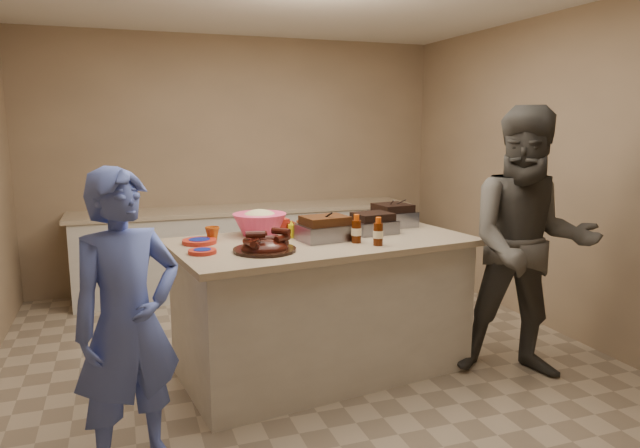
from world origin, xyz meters
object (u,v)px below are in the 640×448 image
object	(u,v)px
island	(322,369)
bbq_bottle_b	(356,243)
bbq_bottle_a	(378,245)
mustard_bottle	(291,238)
coleslaw_bowl	(260,235)
roasting_pan	(392,226)
plastic_cup	(213,240)
guest_gray	(520,373)
rib_platter	(265,251)

from	to	relation	value
island	bbq_bottle_b	world-z (taller)	bbq_bottle_b
bbq_bottle_a	bbq_bottle_b	bearing A→B (deg)	128.97
bbq_bottle_a	mustard_bottle	xyz separation A→B (m)	(-0.48, 0.43, 0.00)
coleslaw_bowl	bbq_bottle_b	xyz separation A→B (m)	(0.56, -0.49, 0.00)
coleslaw_bowl	mustard_bottle	world-z (taller)	coleslaw_bowl
roasting_pan	plastic_cup	distance (m)	1.44
mustard_bottle	plastic_cup	size ratio (longest dim) A/B	1.25
island	mustard_bottle	bearing A→B (deg)	142.17
plastic_cup	guest_gray	distance (m)	2.41
plastic_cup	coleslaw_bowl	bearing A→B (deg)	12.63
rib_platter	bbq_bottle_b	xyz separation A→B (m)	(0.66, 0.05, 0.00)
coleslaw_bowl	mustard_bottle	bearing A→B (deg)	-46.13
island	bbq_bottle_a	world-z (taller)	bbq_bottle_a
bbq_bottle_b	guest_gray	bearing A→B (deg)	-17.03
bbq_bottle_a	bbq_bottle_b	xyz separation A→B (m)	(-0.10, 0.13, -0.00)
rib_platter	mustard_bottle	size ratio (longest dim) A/B	3.16
coleslaw_bowl	plastic_cup	distance (m)	0.37
roasting_pan	bbq_bottle_b	world-z (taller)	bbq_bottle_b
mustard_bottle	bbq_bottle_b	bearing A→B (deg)	-39.06
rib_platter	plastic_cup	world-z (taller)	rib_platter
roasting_pan	mustard_bottle	world-z (taller)	mustard_bottle
plastic_cup	roasting_pan	bearing A→B (deg)	3.43
rib_platter	coleslaw_bowl	size ratio (longest dim) A/B	1.03
roasting_pan	mustard_bottle	size ratio (longest dim) A/B	2.36
bbq_bottle_a	mustard_bottle	world-z (taller)	bbq_bottle_a
roasting_pan	plastic_cup	size ratio (longest dim) A/B	2.97
plastic_cup	bbq_bottle_b	bearing A→B (deg)	-24.34
bbq_bottle_b	bbq_bottle_a	bearing A→B (deg)	-51.03
roasting_pan	bbq_bottle_b	bearing A→B (deg)	-142.82
island	roasting_pan	bearing A→B (deg)	15.97
bbq_bottle_a	plastic_cup	bearing A→B (deg)	151.99
roasting_pan	bbq_bottle_b	distance (m)	0.72
roasting_pan	bbq_bottle_a	bearing A→B (deg)	-130.29
bbq_bottle_b	mustard_bottle	world-z (taller)	bbq_bottle_b
bbq_bottle_a	mustard_bottle	size ratio (longest dim) A/B	1.49
rib_platter	mustard_bottle	distance (m)	0.45
bbq_bottle_b	mustard_bottle	bearing A→B (deg)	140.94
coleslaw_bowl	plastic_cup	bearing A→B (deg)	-167.37
bbq_bottle_b	guest_gray	distance (m)	1.55
coleslaw_bowl	mustard_bottle	size ratio (longest dim) A/B	3.07
mustard_bottle	guest_gray	size ratio (longest dim) A/B	0.07
bbq_bottle_b	mustard_bottle	size ratio (longest dim) A/B	1.53
bbq_bottle_b	plastic_cup	distance (m)	1.00
bbq_bottle_b	roasting_pan	bearing A→B (deg)	43.63
bbq_bottle_a	guest_gray	size ratio (longest dim) A/B	0.10
mustard_bottle	plastic_cup	distance (m)	0.55
bbq_bottle_a	guest_gray	bearing A→B (deg)	-12.10
bbq_bottle_b	plastic_cup	xyz separation A→B (m)	(-0.91, 0.41, 0.00)
mustard_bottle	guest_gray	world-z (taller)	mustard_bottle
coleslaw_bowl	guest_gray	size ratio (longest dim) A/B	0.21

